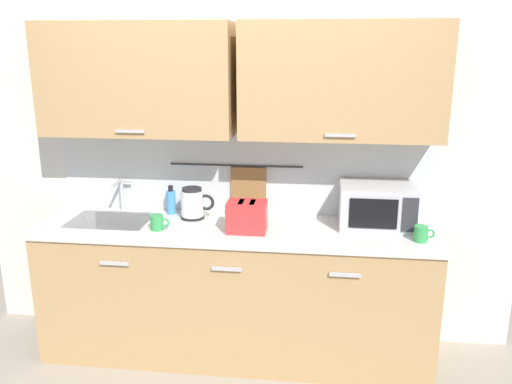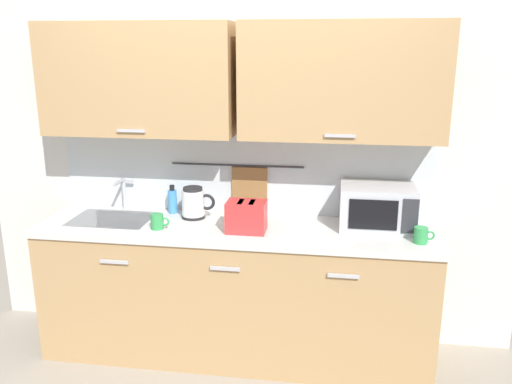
% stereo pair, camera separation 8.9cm
% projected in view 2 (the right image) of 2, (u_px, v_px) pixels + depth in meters
% --- Properties ---
extents(ground, '(8.00, 8.00, 0.00)m').
position_uv_depth(ground, '(227.00, 377.00, 3.31)').
color(ground, '#9E9384').
extents(counter_unit, '(2.53, 0.64, 0.90)m').
position_uv_depth(counter_unit, '(234.00, 289.00, 3.47)').
color(counter_unit, tan).
rests_on(counter_unit, ground).
extents(back_wall_assembly, '(3.70, 0.41, 2.50)m').
position_uv_depth(back_wall_assembly, '(240.00, 123.00, 3.41)').
color(back_wall_assembly, silver).
rests_on(back_wall_assembly, ground).
extents(sink_faucet, '(0.09, 0.17, 0.22)m').
position_uv_depth(sink_faucet, '(123.00, 190.00, 3.65)').
color(sink_faucet, '#B2B5BA').
rests_on(sink_faucet, counter_unit).
extents(microwave, '(0.46, 0.35, 0.27)m').
position_uv_depth(microwave, '(377.00, 207.00, 3.29)').
color(microwave, silver).
rests_on(microwave, counter_unit).
extents(electric_kettle, '(0.23, 0.16, 0.21)m').
position_uv_depth(electric_kettle, '(194.00, 203.00, 3.48)').
color(electric_kettle, black).
rests_on(electric_kettle, counter_unit).
extents(dish_soap_bottle, '(0.06, 0.06, 0.20)m').
position_uv_depth(dish_soap_bottle, '(173.00, 201.00, 3.59)').
color(dish_soap_bottle, '#3F8CD8').
rests_on(dish_soap_bottle, counter_unit).
extents(mug_near_sink, '(0.12, 0.08, 0.09)m').
position_uv_depth(mug_near_sink, '(158.00, 222.00, 3.28)').
color(mug_near_sink, green).
rests_on(mug_near_sink, counter_unit).
extents(toaster, '(0.26, 0.17, 0.19)m').
position_uv_depth(toaster, '(246.00, 216.00, 3.23)').
color(toaster, red).
rests_on(toaster, counter_unit).
extents(mug_by_kettle, '(0.12, 0.08, 0.09)m').
position_uv_depth(mug_by_kettle, '(421.00, 235.00, 3.04)').
color(mug_by_kettle, green).
rests_on(mug_by_kettle, counter_unit).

